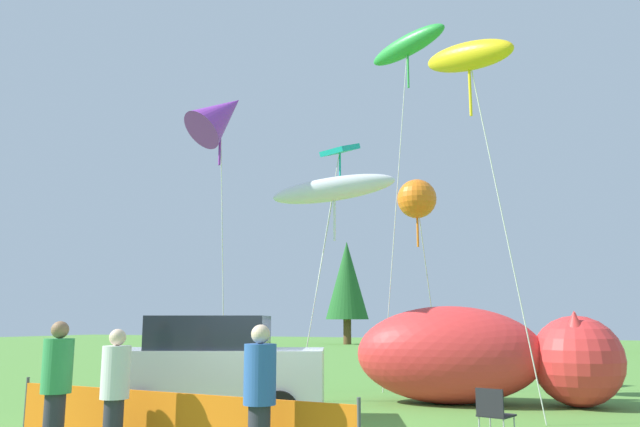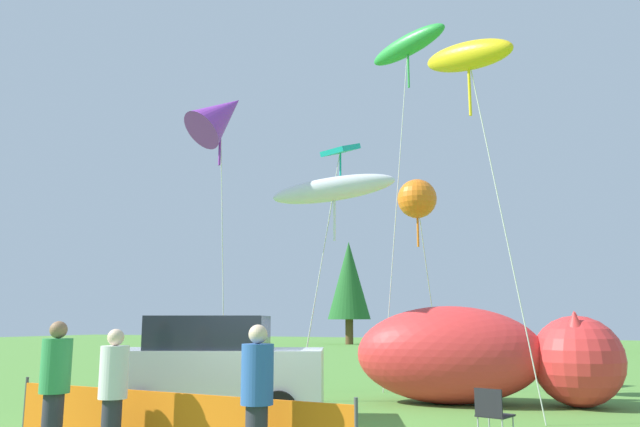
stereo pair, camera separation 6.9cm
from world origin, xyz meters
name	(u,v)px [view 1 (the left image)]	position (x,y,z in m)	size (l,w,h in m)	color
parked_car	(218,368)	(-1.60, 0.55, 1.00)	(4.45, 3.16, 2.02)	#B7BCC1
folding_chair	(494,411)	(3.71, 0.34, 0.50)	(0.60, 0.60, 0.86)	black
inflatable_cat	(480,359)	(2.78, 4.98, 1.05)	(6.19, 3.16, 2.27)	red
safety_fence	(167,425)	(-0.43, -2.60, 0.45)	(6.04, 0.50, 1.00)	orange
spectator_in_grey_shirt	(260,394)	(1.38, -3.17, 1.02)	(0.41, 0.41, 1.88)	#2D2D38
spectator_in_white_shirt	(56,383)	(-1.78, -3.37, 1.05)	(0.42, 0.42, 1.92)	#2D2D38
spectator_in_yellow_shirt	(115,389)	(-0.88, -3.20, 0.99)	(0.39, 0.39, 1.81)	#2D2D38
kite_white_ghost	(334,189)	(-0.44, 3.88, 5.16)	(3.06, 1.98, 5.78)	silver
kite_purple_delta	(221,115)	(-2.95, 2.51, 7.01)	(1.79, 2.12, 7.93)	silver
kite_orange_flower	(417,199)	(1.15, 5.87, 5.15)	(1.05, 3.46, 5.69)	silver
kite_green_fish	(407,47)	(0.83, 6.53, 9.85)	(2.68, 1.70, 10.36)	silver
kite_teal_diamond	(339,154)	(-1.49, 6.93, 6.95)	(1.28, 1.92, 7.30)	silver
kite_yellow_hero	(469,57)	(3.26, 2.27, 7.36)	(2.24, 1.46, 7.85)	silver
horizon_tree_east	(347,281)	(-13.48, 39.10, 5.27)	(3.60, 3.60, 8.59)	brown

